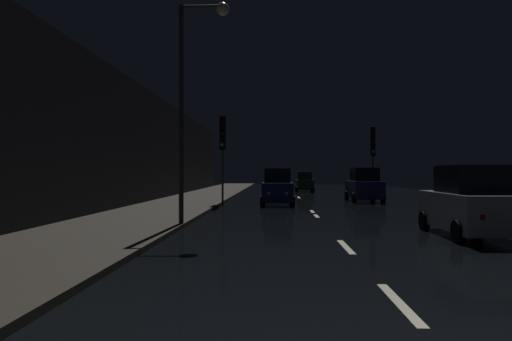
# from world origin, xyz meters

# --- Properties ---
(ground) EXTENTS (26.41, 84.00, 0.02)m
(ground) POSITION_xyz_m (0.00, 24.50, -0.01)
(ground) COLOR black
(sidewalk_left) EXTENTS (4.40, 84.00, 0.15)m
(sidewalk_left) POSITION_xyz_m (-7.00, 24.50, 0.07)
(sidewalk_left) COLOR #38332B
(sidewalk_left) RESTS_ON ground
(building_facade_left) EXTENTS (0.80, 63.00, 6.74)m
(building_facade_left) POSITION_xyz_m (-9.60, 21.00, 3.37)
(building_facade_left) COLOR black
(building_facade_left) RESTS_ON ground
(lane_centerline) EXTENTS (0.16, 29.86, 0.01)m
(lane_centerline) POSITION_xyz_m (0.00, 15.25, 0.01)
(lane_centerline) COLOR beige
(lane_centerline) RESTS_ON ground
(traffic_light_far_left) EXTENTS (0.33, 0.47, 5.00)m
(traffic_light_far_left) POSITION_xyz_m (-4.70, 22.53, 3.64)
(traffic_light_far_left) COLOR #38383A
(traffic_light_far_left) RESTS_ON ground
(traffic_light_far_right) EXTENTS (0.33, 0.47, 4.82)m
(traffic_light_far_right) POSITION_xyz_m (4.70, 27.40, 3.50)
(traffic_light_far_right) COLOR #38383A
(traffic_light_far_right) RESTS_ON ground
(streetlamp_overhead) EXTENTS (1.70, 0.44, 7.54)m
(streetlamp_overhead) POSITION_xyz_m (-4.46, 11.82, 4.96)
(streetlamp_overhead) COLOR #2D2D30
(streetlamp_overhead) RESTS_ON ground
(car_approaching_headlights) EXTENTS (1.90, 4.11, 2.07)m
(car_approaching_headlights) POSITION_xyz_m (-1.61, 23.27, 0.95)
(car_approaching_headlights) COLOR #141E51
(car_approaching_headlights) RESTS_ON ground
(car_distant_taillights) EXTENTS (1.70, 3.67, 1.85)m
(car_distant_taillights) POSITION_xyz_m (1.07, 40.94, 0.85)
(car_distant_taillights) COLOR #0F3819
(car_distant_taillights) RESTS_ON ground
(car_parked_right_near) EXTENTS (1.90, 4.11, 2.07)m
(car_parked_right_near) POSITION_xyz_m (3.90, 10.14, 0.95)
(car_parked_right_near) COLOR #A5A8AD
(car_parked_right_near) RESTS_ON ground
(car_parked_right_far) EXTENTS (1.96, 4.24, 2.14)m
(car_parked_right_far) POSITION_xyz_m (3.90, 26.24, 0.98)
(car_parked_right_far) COLOR #141E51
(car_parked_right_far) RESTS_ON ground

